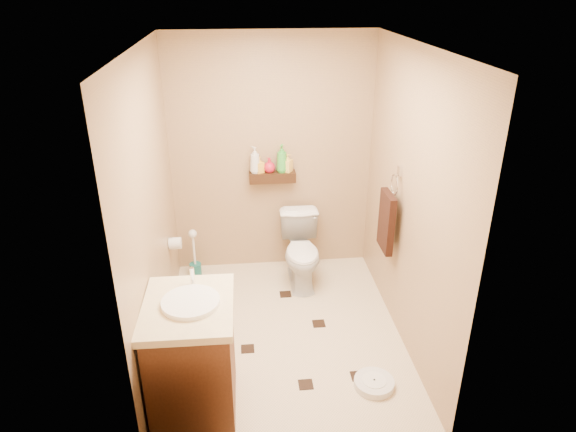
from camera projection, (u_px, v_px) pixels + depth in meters
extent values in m
plane|color=beige|center=(284.00, 334.00, 4.46)|extent=(2.50, 2.50, 0.00)
cube|color=#A07C5B|center=(272.00, 157.00, 5.08)|extent=(2.00, 0.04, 2.40)
cube|color=#A07C5B|center=(304.00, 300.00, 2.83)|extent=(2.00, 0.04, 2.40)
cube|color=#A07C5B|center=(151.00, 214.00, 3.86)|extent=(0.04, 2.50, 2.40)
cube|color=#A07C5B|center=(409.00, 203.00, 4.05)|extent=(0.04, 2.50, 2.40)
cube|color=white|center=(283.00, 46.00, 3.45)|extent=(2.00, 2.50, 0.02)
cube|color=#32200D|center=(272.00, 177.00, 5.09)|extent=(0.46, 0.14, 0.10)
cube|color=black|center=(248.00, 349.00, 4.28)|extent=(0.11, 0.11, 0.01)
cube|color=black|center=(319.00, 324.00, 4.59)|extent=(0.11, 0.11, 0.01)
cube|color=black|center=(306.00, 384.00, 3.91)|extent=(0.11, 0.11, 0.01)
cube|color=black|center=(226.00, 306.00, 4.84)|extent=(0.11, 0.11, 0.01)
cube|color=black|center=(358.00, 376.00, 3.99)|extent=(0.11, 0.11, 0.01)
cube|color=black|center=(285.00, 294.00, 5.02)|extent=(0.11, 0.11, 0.01)
imported|color=white|center=(302.00, 251.00, 5.09)|extent=(0.39, 0.68, 0.69)
cube|color=brown|center=(193.00, 360.00, 3.54)|extent=(0.56, 0.69, 0.83)
cube|color=beige|center=(188.00, 308.00, 3.36)|extent=(0.60, 0.73, 0.05)
cylinder|color=white|center=(191.00, 303.00, 3.35)|extent=(0.38, 0.38, 0.05)
cylinder|color=silver|center=(192.00, 276.00, 3.53)|extent=(0.03, 0.03, 0.13)
cylinder|color=silver|center=(374.00, 383.00, 3.88)|extent=(0.39, 0.39, 0.06)
cylinder|color=white|center=(374.00, 380.00, 3.87)|extent=(0.18, 0.18, 0.01)
cylinder|color=#18625D|center=(196.00, 269.00, 5.32)|extent=(0.12, 0.12, 0.13)
cylinder|color=silver|center=(194.00, 249.00, 5.22)|extent=(0.02, 0.02, 0.37)
sphere|color=silver|center=(192.00, 234.00, 5.15)|extent=(0.09, 0.09, 0.09)
cube|color=silver|center=(400.00, 171.00, 4.19)|extent=(0.03, 0.06, 0.08)
torus|color=silver|center=(395.00, 185.00, 4.24)|extent=(0.02, 0.19, 0.19)
cube|color=black|center=(387.00, 222.00, 4.38)|extent=(0.06, 0.30, 0.52)
cylinder|color=silver|center=(175.00, 243.00, 4.71)|extent=(0.11, 0.11, 0.11)
cylinder|color=silver|center=(170.00, 238.00, 4.68)|extent=(0.04, 0.02, 0.02)
imported|color=silver|center=(255.00, 160.00, 4.99)|extent=(0.14, 0.14, 0.26)
imported|color=gold|center=(259.00, 165.00, 5.02)|extent=(0.10, 0.10, 0.16)
imported|color=#B8152D|center=(269.00, 165.00, 5.03)|extent=(0.13, 0.13, 0.15)
imported|color=green|center=(282.00, 158.00, 5.01)|extent=(0.14, 0.14, 0.28)
imported|color=#E8BC4D|center=(287.00, 163.00, 5.04)|extent=(0.12, 0.11, 0.18)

